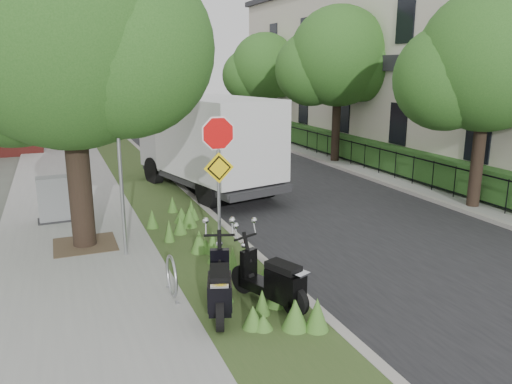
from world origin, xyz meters
The scene contains 21 objects.
ground centered at (0.00, 0.00, 0.00)m, with size 120.00×120.00×0.00m, color #4C5147.
sidewalk_near centered at (-4.25, 10.00, 0.06)m, with size 3.50×60.00×0.12m, color gray.
verge centered at (-1.50, 10.00, 0.06)m, with size 2.00×60.00×0.12m, color #354D21.
kerb_near centered at (-0.50, 10.00, 0.07)m, with size 0.20×60.00×0.13m, color #9E9991.
road centered at (3.00, 10.00, 0.01)m, with size 7.00×60.00×0.01m, color black.
kerb_far centered at (6.50, 10.00, 0.07)m, with size 0.20×60.00×0.13m, color #9E9991.
footpath_far centered at (8.20, 10.00, 0.06)m, with size 3.20×60.00×0.12m, color gray.
street_tree_main centered at (-4.08, 2.86, 4.80)m, with size 6.21×5.54×7.66m.
bare_post centered at (-3.20, 1.80, 2.12)m, with size 0.08×0.08×4.00m.
bike_hoop centered at (-2.70, -0.60, 0.50)m, with size 0.06×0.78×0.77m.
sign_assembly centered at (-1.40, 0.58, 2.33)m, with size 0.94×0.08×3.22m.
fence_far centered at (7.20, 10.00, 0.67)m, with size 0.04×24.00×1.00m.
hedge_far centered at (7.90, 10.00, 0.67)m, with size 1.00×24.00×1.10m, color #204B1A.
terrace_houses centered at (11.49, 10.00, 4.16)m, with size 7.40×26.40×8.20m.
far_tree_a centered at (6.94, 2.05, 4.13)m, with size 4.60×4.10×6.22m.
far_tree_b centered at (6.94, 10.05, 4.37)m, with size 4.83×4.31×6.56m.
far_tree_c centered at (6.94, 18.04, 3.95)m, with size 4.37×3.89×5.93m.
scooter_near centered at (-1.14, -1.72, 0.53)m, with size 0.85×1.69×0.85m.
scooter_far centered at (-2.14, -1.67, 0.55)m, with size 0.77×1.82×0.89m.
box_truck centered at (0.31, 6.88, 1.78)m, with size 3.70×6.42×2.74m.
utility_cabinet centered at (-4.61, 5.07, 0.70)m, with size 0.93×0.64×1.21m.
Camera 1 is at (-4.42, -8.90, 4.16)m, focal length 35.00 mm.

